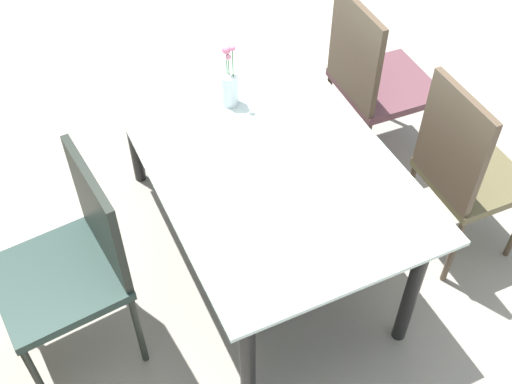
% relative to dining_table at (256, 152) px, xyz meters
% --- Properties ---
extents(ground_plane, '(12.00, 12.00, 0.00)m').
position_rel_dining_table_xyz_m(ground_plane, '(0.02, 0.02, -0.64)').
color(ground_plane, gray).
extents(dining_table, '(1.60, 0.92, 0.71)m').
position_rel_dining_table_xyz_m(dining_table, '(0.00, 0.00, 0.00)').
color(dining_table, '#B2C6C1').
rests_on(dining_table, ground).
extents(chair_near_left, '(0.42, 0.42, 0.96)m').
position_rel_dining_table_xyz_m(chair_near_left, '(-0.36, -0.83, -0.11)').
color(chair_near_left, brown).
rests_on(chair_near_left, ground).
extents(chair_far_side, '(0.50, 0.50, 0.95)m').
position_rel_dining_table_xyz_m(chair_far_side, '(-0.15, 0.83, -0.10)').
color(chair_far_side, '#1F302B').
rests_on(chair_far_side, ground).
extents(chair_near_right, '(0.47, 0.47, 0.96)m').
position_rel_dining_table_xyz_m(chair_near_right, '(0.36, -0.82, -0.11)').
color(chair_near_right, brown).
rests_on(chair_near_right, ground).
extents(flower_vase, '(0.08, 0.08, 0.30)m').
position_rel_dining_table_xyz_m(flower_vase, '(0.26, 0.00, 0.16)').
color(flower_vase, silver).
rests_on(flower_vase, dining_table).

